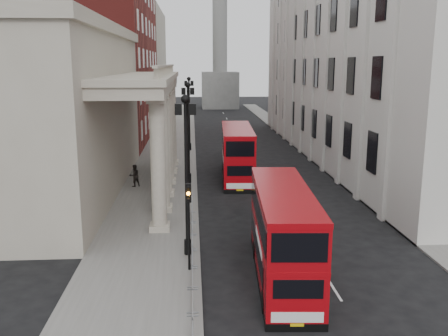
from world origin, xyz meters
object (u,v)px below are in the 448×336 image
(bus_far, at_px, (237,152))
(pedestrian_a, at_px, (163,194))
(monument_column, at_px, (220,35))
(bus_near, at_px, (283,232))
(lamp_post_mid, at_px, (188,126))
(traffic_light, at_px, (189,211))
(pedestrian_c, at_px, (157,165))
(pedestrian_b, at_px, (134,176))
(lamp_post_south, at_px, (186,165))
(lamp_post_north, at_px, (189,108))

(bus_far, height_order, pedestrian_a, bus_far)
(monument_column, distance_m, bus_near, 91.96)
(monument_column, height_order, lamp_post_mid, monument_column)
(traffic_light, distance_m, pedestrian_c, 22.12)
(traffic_light, height_order, pedestrian_b, traffic_light)
(lamp_post_mid, xyz_separation_m, traffic_light, (0.10, -18.02, -1.80))
(lamp_post_mid, distance_m, bus_far, 5.17)
(lamp_post_mid, relative_size, pedestrian_a, 4.64)
(traffic_light, bearing_deg, lamp_post_south, 92.84)
(bus_near, distance_m, bus_far, 20.58)
(monument_column, distance_m, bus_far, 71.68)
(lamp_post_mid, height_order, bus_near, lamp_post_mid)
(pedestrian_b, bearing_deg, traffic_light, 72.74)
(lamp_post_north, distance_m, pedestrian_b, 18.01)
(bus_far, bearing_deg, lamp_post_north, 108.91)
(pedestrian_b, bearing_deg, lamp_post_north, -136.66)
(lamp_post_north, relative_size, pedestrian_c, 5.33)
(pedestrian_b, bearing_deg, lamp_post_south, 74.29)
(monument_column, relative_size, traffic_light, 12.60)
(lamp_post_mid, xyz_separation_m, bus_far, (4.18, 1.67, -2.55))
(lamp_post_north, height_order, pedestrian_c, lamp_post_north)
(bus_far, height_order, pedestrian_c, bus_far)
(lamp_post_south, relative_size, pedestrian_a, 4.64)
(lamp_post_north, bearing_deg, lamp_post_mid, -90.00)
(monument_column, xyz_separation_m, bus_near, (-2.12, -90.91, -13.74))
(lamp_post_mid, xyz_separation_m, lamp_post_north, (0.00, 16.00, 0.00))
(lamp_post_north, distance_m, bus_near, 35.29)
(lamp_post_south, distance_m, traffic_light, 2.71)
(lamp_post_north, relative_size, traffic_light, 1.93)
(lamp_post_south, height_order, pedestrian_a, lamp_post_south)
(lamp_post_north, bearing_deg, pedestrian_a, -94.32)
(traffic_light, distance_m, pedestrian_a, 11.27)
(bus_near, bearing_deg, traffic_light, 172.10)
(pedestrian_c, bearing_deg, bus_near, -62.00)
(lamp_post_south, distance_m, pedestrian_c, 20.40)
(pedestrian_c, bearing_deg, traffic_light, -72.18)
(monument_column, relative_size, pedestrian_b, 29.99)
(monument_column, bearing_deg, bus_near, -91.34)
(lamp_post_mid, bearing_deg, pedestrian_b, -166.94)
(lamp_post_south, xyz_separation_m, bus_near, (4.48, -2.91, -2.67))
(bus_near, xyz_separation_m, pedestrian_a, (-6.22, 11.81, -1.23))
(bus_far, bearing_deg, pedestrian_c, 165.94)
(pedestrian_a, xyz_separation_m, pedestrian_c, (-1.14, 10.89, -0.12))
(monument_column, distance_m, traffic_light, 91.17)
(bus_near, height_order, pedestrian_b, bus_near)
(lamp_post_mid, bearing_deg, pedestrian_a, -103.82)
(pedestrian_c, bearing_deg, pedestrian_b, -97.58)
(lamp_post_south, relative_size, bus_near, 0.83)
(traffic_light, bearing_deg, monument_column, 85.87)
(pedestrian_a, bearing_deg, lamp_post_mid, 57.02)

